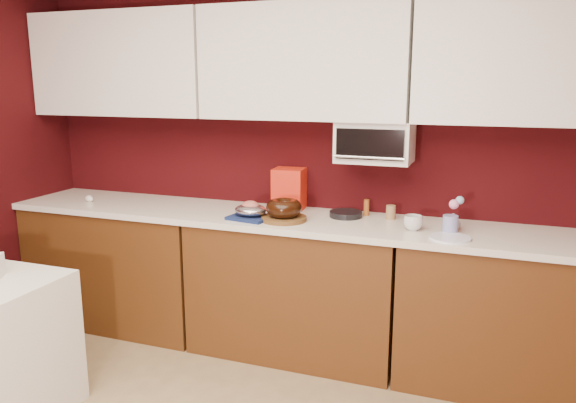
# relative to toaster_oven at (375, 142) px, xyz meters

# --- Properties ---
(wall_back) EXTENTS (4.00, 0.02, 2.50)m
(wall_back) POSITION_rel_toaster_oven_xyz_m (-0.45, 0.15, -0.12)
(wall_back) COLOR #330709
(wall_back) RESTS_ON floor
(base_cabinet_left) EXTENTS (1.31, 0.58, 0.86)m
(base_cabinet_left) POSITION_rel_toaster_oven_xyz_m (-1.78, -0.17, -0.95)
(base_cabinet_left) COLOR #4F2B0F
(base_cabinet_left) RESTS_ON floor
(base_cabinet_center) EXTENTS (1.31, 0.58, 0.86)m
(base_cabinet_center) POSITION_rel_toaster_oven_xyz_m (-0.45, -0.17, -0.95)
(base_cabinet_center) COLOR #4F2B0F
(base_cabinet_center) RESTS_ON floor
(base_cabinet_right) EXTENTS (1.31, 0.58, 0.86)m
(base_cabinet_right) POSITION_rel_toaster_oven_xyz_m (0.88, -0.17, -0.95)
(base_cabinet_right) COLOR #4F2B0F
(base_cabinet_right) RESTS_ON floor
(countertop) EXTENTS (4.00, 0.62, 0.04)m
(countertop) POSITION_rel_toaster_oven_xyz_m (-0.45, -0.17, -0.49)
(countertop) COLOR silver
(countertop) RESTS_ON base_cabinet_center
(upper_cabinet_left) EXTENTS (1.31, 0.33, 0.70)m
(upper_cabinet_left) POSITION_rel_toaster_oven_xyz_m (-1.78, -0.02, 0.48)
(upper_cabinet_left) COLOR white
(upper_cabinet_left) RESTS_ON wall_back
(upper_cabinet_center) EXTENTS (1.31, 0.33, 0.70)m
(upper_cabinet_center) POSITION_rel_toaster_oven_xyz_m (-0.45, -0.02, 0.48)
(upper_cabinet_center) COLOR white
(upper_cabinet_center) RESTS_ON wall_back
(upper_cabinet_right) EXTENTS (1.31, 0.33, 0.70)m
(upper_cabinet_right) POSITION_rel_toaster_oven_xyz_m (0.88, -0.02, 0.48)
(upper_cabinet_right) COLOR white
(upper_cabinet_right) RESTS_ON wall_back
(toaster_oven) EXTENTS (0.45, 0.30, 0.25)m
(toaster_oven) POSITION_rel_toaster_oven_xyz_m (0.00, 0.00, 0.00)
(toaster_oven) COLOR white
(toaster_oven) RESTS_ON upper_cabinet_center
(toaster_oven_door) EXTENTS (0.40, 0.02, 0.18)m
(toaster_oven_door) POSITION_rel_toaster_oven_xyz_m (0.00, -0.16, 0.00)
(toaster_oven_door) COLOR black
(toaster_oven_door) RESTS_ON toaster_oven
(toaster_oven_handle) EXTENTS (0.42, 0.02, 0.02)m
(toaster_oven_handle) POSITION_rel_toaster_oven_xyz_m (0.00, -0.18, -0.07)
(toaster_oven_handle) COLOR silver
(toaster_oven_handle) RESTS_ON toaster_oven
(cake_base) EXTENTS (0.31, 0.31, 0.03)m
(cake_base) POSITION_rel_toaster_oven_xyz_m (-0.49, -0.27, -0.46)
(cake_base) COLOR brown
(cake_base) RESTS_ON countertop
(bundt_cake) EXTENTS (0.24, 0.24, 0.09)m
(bundt_cake) POSITION_rel_toaster_oven_xyz_m (-0.49, -0.27, -0.39)
(bundt_cake) COLOR black
(bundt_cake) RESTS_ON cake_base
(navy_towel) EXTENTS (0.28, 0.25, 0.02)m
(navy_towel) POSITION_rel_toaster_oven_xyz_m (-0.70, -0.30, -0.47)
(navy_towel) COLOR #14214C
(navy_towel) RESTS_ON countertop
(foil_ham_nest) EXTENTS (0.23, 0.20, 0.07)m
(foil_ham_nest) POSITION_rel_toaster_oven_xyz_m (-0.70, -0.30, -0.42)
(foil_ham_nest) COLOR silver
(foil_ham_nest) RESTS_ON navy_towel
(roasted_ham) EXTENTS (0.11, 0.10, 0.07)m
(roasted_ham) POSITION_rel_toaster_oven_xyz_m (-0.70, -0.30, -0.40)
(roasted_ham) COLOR #B85D54
(roasted_ham) RESTS_ON foil_ham_nest
(pandoro_box) EXTENTS (0.21, 0.20, 0.27)m
(pandoro_box) POSITION_rel_toaster_oven_xyz_m (-0.58, 0.05, -0.34)
(pandoro_box) COLOR red
(pandoro_box) RESTS_ON countertop
(dark_pan) EXTENTS (0.26, 0.26, 0.04)m
(dark_pan) POSITION_rel_toaster_oven_xyz_m (-0.16, -0.05, -0.46)
(dark_pan) COLOR black
(dark_pan) RESTS_ON countertop
(coffee_mug) EXTENTS (0.11, 0.11, 0.10)m
(coffee_mug) POSITION_rel_toaster_oven_xyz_m (0.28, -0.23, -0.42)
(coffee_mug) COLOR silver
(coffee_mug) RESTS_ON countertop
(blue_jar) EXTENTS (0.09, 0.09, 0.10)m
(blue_jar) POSITION_rel_toaster_oven_xyz_m (0.48, -0.22, -0.42)
(blue_jar) COLOR navy
(blue_jar) RESTS_ON countertop
(flower_vase) EXTENTS (0.09, 0.09, 0.11)m
(flower_vase) POSITION_rel_toaster_oven_xyz_m (0.49, -0.13, -0.42)
(flower_vase) COLOR #AEB2C5
(flower_vase) RESTS_ON countertop
(flower_pink) EXTENTS (0.06, 0.06, 0.06)m
(flower_pink) POSITION_rel_toaster_oven_xyz_m (0.49, -0.13, -0.33)
(flower_pink) COLOR pink
(flower_pink) RESTS_ON flower_vase
(flower_blue) EXTENTS (0.05, 0.05, 0.05)m
(flower_blue) POSITION_rel_toaster_oven_xyz_m (0.52, -0.11, -0.30)
(flower_blue) COLOR #89B8DB
(flower_blue) RESTS_ON flower_vase
(china_plate) EXTENTS (0.26, 0.26, 0.01)m
(china_plate) POSITION_rel_toaster_oven_xyz_m (0.50, -0.34, -0.47)
(china_plate) COLOR white
(china_plate) RESTS_ON countertop
(amber_bottle) EXTENTS (0.04, 0.04, 0.10)m
(amber_bottle) POSITION_rel_toaster_oven_xyz_m (-0.05, 0.04, -0.42)
(amber_bottle) COLOR #924B1A
(amber_bottle) RESTS_ON countertop
(paper_cup) EXTENTS (0.07, 0.07, 0.09)m
(paper_cup) POSITION_rel_toaster_oven_xyz_m (0.11, -0.01, -0.43)
(paper_cup) COLOR olive
(paper_cup) RESTS_ON countertop
(egg_left) EXTENTS (0.07, 0.06, 0.04)m
(egg_left) POSITION_rel_toaster_oven_xyz_m (-1.98, -0.24, -0.45)
(egg_left) COLOR silver
(egg_left) RESTS_ON countertop
(egg_right) EXTENTS (0.07, 0.06, 0.05)m
(egg_right) POSITION_rel_toaster_oven_xyz_m (-1.98, -0.23, -0.45)
(egg_right) COLOR white
(egg_right) RESTS_ON countertop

